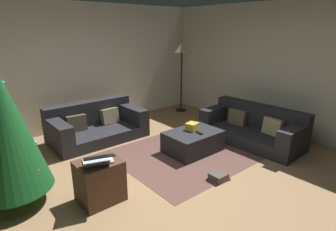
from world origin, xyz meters
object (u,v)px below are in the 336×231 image
(side_table, at_px, (100,181))
(corner_lamp, at_px, (182,53))
(book_stack, at_px, (219,177))
(couch_right, at_px, (253,128))
(couch_left, at_px, (96,125))
(christmas_tree, at_px, (4,129))
(gift_box, at_px, (192,126))
(laptop, at_px, (98,159))
(ottoman, at_px, (193,141))
(tv_remote, at_px, (199,133))

(side_table, height_order, corner_lamp, corner_lamp)
(book_stack, bearing_deg, couch_right, 17.92)
(couch_left, height_order, christmas_tree, christmas_tree)
(gift_box, distance_m, christmas_tree, 2.86)
(side_table, distance_m, corner_lamp, 4.33)
(laptop, bearing_deg, gift_box, 11.86)
(ottoman, distance_m, corner_lamp, 2.85)
(christmas_tree, xyz_separation_m, laptop, (0.81, -0.66, -0.40))
(ottoman, xyz_separation_m, tv_remote, (0.02, -0.12, 0.19))
(gift_box, distance_m, corner_lamp, 2.66)
(couch_right, height_order, christmas_tree, christmas_tree)
(book_stack, xyz_separation_m, corner_lamp, (1.96, 2.93, 1.44))
(side_table, xyz_separation_m, corner_lamp, (3.47, 2.29, 1.23))
(christmas_tree, xyz_separation_m, corner_lamp, (4.30, 1.68, 0.51))
(gift_box, distance_m, tv_remote, 0.21)
(gift_box, distance_m, book_stack, 1.18)
(side_table, height_order, laptop, laptop)
(corner_lamp, bearing_deg, christmas_tree, -158.64)
(couch_left, distance_m, couch_right, 3.05)
(christmas_tree, relative_size, laptop, 3.98)
(couch_right, distance_m, side_table, 3.13)
(couch_right, xyz_separation_m, gift_box, (-1.15, 0.49, 0.16))
(couch_right, relative_size, laptop, 4.09)
(couch_left, bearing_deg, gift_box, 123.74)
(couch_left, height_order, ottoman, couch_left)
(tv_remote, bearing_deg, corner_lamp, 64.58)
(couch_right, bearing_deg, laptop, 86.71)
(christmas_tree, distance_m, book_stack, 2.81)
(christmas_tree, bearing_deg, couch_left, 38.12)
(laptop, relative_size, book_stack, 1.48)
(couch_left, xyz_separation_m, side_table, (-0.89, -1.95, 0.00))
(book_stack, distance_m, corner_lamp, 3.82)
(gift_box, xyz_separation_m, christmas_tree, (-2.80, 0.24, 0.56))
(couch_right, relative_size, side_table, 3.55)
(couch_left, distance_m, gift_box, 1.93)
(side_table, bearing_deg, tv_remote, 4.83)
(christmas_tree, bearing_deg, side_table, -36.23)
(christmas_tree, bearing_deg, gift_box, -4.90)
(gift_box, relative_size, laptop, 0.43)
(ottoman, bearing_deg, side_table, -171.51)
(couch_left, bearing_deg, couch_right, 136.57)
(couch_left, relative_size, laptop, 3.81)
(book_stack, bearing_deg, ottoman, 66.19)
(couch_left, distance_m, book_stack, 2.68)
(side_table, distance_m, book_stack, 1.66)
(corner_lamp, bearing_deg, book_stack, -123.78)
(couch_right, height_order, ottoman, couch_right)
(christmas_tree, relative_size, side_table, 3.46)
(tv_remote, distance_m, book_stack, 0.98)
(couch_left, xyz_separation_m, laptop, (-0.91, -2.01, 0.32))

